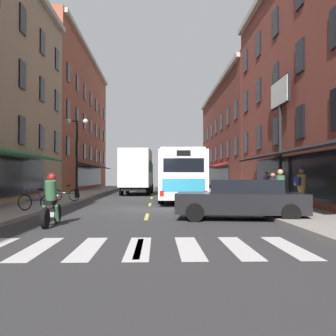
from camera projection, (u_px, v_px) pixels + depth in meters
ground_plane at (149, 210)px, 18.40m from camera, size 34.80×80.00×0.10m
lane_centre_dashes at (149, 209)px, 18.15m from camera, size 0.14×73.90×0.01m
crosswalk_near at (139, 248)px, 8.41m from camera, size 7.10×2.80×0.01m
sidewalk_left at (24, 208)px, 18.23m from camera, size 3.00×80.00×0.14m
sidewalk_right at (271, 207)px, 18.57m from camera, size 3.00×80.00×0.14m
billboard_sign at (280, 108)px, 20.83m from camera, size 0.40×2.92×6.70m
transit_bus at (179, 175)px, 25.53m from camera, size 2.83×12.42×3.09m
box_truck at (137, 172)px, 32.84m from camera, size 2.72×6.99×3.77m
sedan_near at (143, 184)px, 44.09m from camera, size 2.01×4.43×1.38m
sedan_mid at (242, 199)px, 13.94m from camera, size 4.83×2.55×1.44m
motorcycle_rider at (52, 203)px, 12.16m from camera, size 0.62×2.07×1.66m
bicycle_near at (36, 202)px, 16.03m from camera, size 1.67×0.57×0.91m
bicycle_mid at (65, 195)px, 22.17m from camera, size 1.70×0.48×0.91m
pedestrian_near at (301, 188)px, 16.56m from camera, size 0.53×0.43×1.76m
pedestrian_mid at (273, 189)px, 18.25m from camera, size 0.36×0.36×1.58m
pedestrian_far at (280, 190)px, 15.31m from camera, size 0.36×0.36×1.70m
pedestrian_rear at (267, 186)px, 22.56m from camera, size 0.36×0.36×1.69m
street_lamp_twin at (77, 154)px, 25.60m from camera, size 1.42×0.32×5.26m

